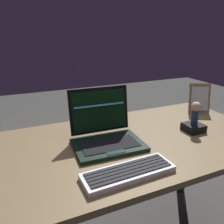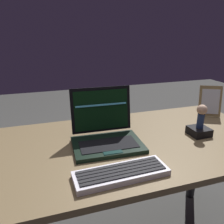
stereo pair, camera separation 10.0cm
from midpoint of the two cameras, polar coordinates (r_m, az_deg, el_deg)
desk at (r=1.14m, az=0.69°, el=-12.48°), size 1.47×0.72×0.73m
laptop_front at (r=1.04m, az=-4.40°, el=-5.58°), size 0.32×0.26×0.25m
external_keyboard at (r=0.84m, az=0.69°, el=-15.14°), size 0.35×0.12×0.03m
photo_frame at (r=1.51m, az=19.54°, el=3.20°), size 0.14×0.10×0.19m
figurine_stand at (r=1.24m, az=17.79°, el=-3.82°), size 0.09×0.09×0.04m
figurine at (r=1.20m, az=18.24°, el=0.19°), size 0.05×0.05×0.12m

